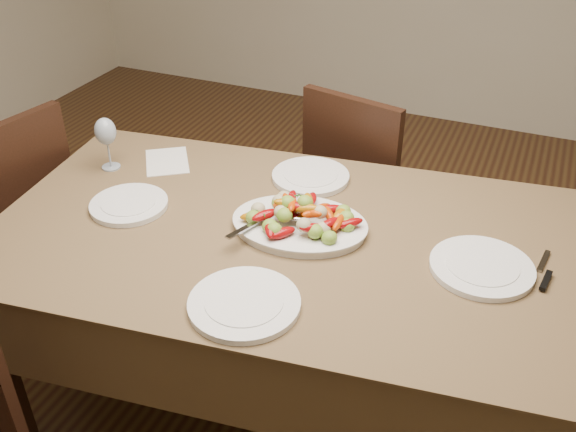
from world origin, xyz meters
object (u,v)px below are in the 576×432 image
(dining_table, at_px, (288,325))
(plate_left, at_px, (129,205))
(plate_far, at_px, (311,177))
(plate_right, at_px, (482,267))
(plate_near, at_px, (244,304))
(chair_far, at_px, (370,187))
(chair_left, at_px, (5,220))
(serving_platter, at_px, (300,226))
(wine_glass, at_px, (107,142))

(dining_table, height_order, plate_left, plate_left)
(plate_far, bearing_deg, plate_right, -25.03)
(plate_left, distance_m, plate_near, 0.63)
(chair_far, bearing_deg, chair_left, 46.03)
(chair_far, relative_size, plate_near, 3.20)
(dining_table, xyz_separation_m, serving_platter, (0.03, 0.03, 0.39))
(plate_left, bearing_deg, plate_right, 5.64)
(serving_platter, xyz_separation_m, plate_right, (0.55, 0.01, -0.00))
(chair_far, distance_m, wine_glass, 1.12)
(plate_right, distance_m, plate_far, 0.70)
(chair_far, distance_m, plate_left, 1.10)
(chair_far, height_order, plate_near, chair_far)
(serving_platter, relative_size, plate_far, 1.51)
(plate_right, height_order, wine_glass, wine_glass)
(plate_left, bearing_deg, chair_far, 58.16)
(chair_far, height_order, serving_platter, chair_far)
(plate_left, distance_m, plate_right, 1.12)
(plate_right, xyz_separation_m, plate_far, (-0.63, 0.30, 0.00))
(dining_table, xyz_separation_m, plate_far, (-0.06, 0.34, 0.39))
(chair_far, height_order, plate_left, chair_far)
(chair_left, bearing_deg, plate_right, 100.88)
(plate_near, height_order, wine_glass, wine_glass)
(serving_platter, xyz_separation_m, plate_left, (-0.56, -0.10, -0.00))
(chair_far, height_order, chair_left, same)
(plate_near, bearing_deg, chair_far, 90.11)
(chair_far, distance_m, plate_right, 1.01)
(plate_right, bearing_deg, plate_far, 154.97)
(dining_table, bearing_deg, chair_far, 88.21)
(chair_left, distance_m, wine_glass, 0.63)
(plate_near, xyz_separation_m, wine_glass, (-0.78, 0.49, 0.09))
(chair_far, relative_size, serving_platter, 2.32)
(plate_near, relative_size, wine_glass, 1.45)
(plate_left, relative_size, plate_far, 0.93)
(chair_far, relative_size, chair_left, 1.00)
(chair_left, distance_m, plate_right, 1.83)
(plate_left, xyz_separation_m, wine_glass, (-0.22, 0.20, 0.09))
(chair_left, relative_size, plate_far, 3.51)
(plate_far, height_order, wine_glass, wine_glass)
(chair_left, relative_size, plate_left, 3.77)
(plate_left, xyz_separation_m, plate_far, (0.48, 0.41, 0.00))
(chair_left, relative_size, wine_glass, 4.64)
(chair_far, relative_size, plate_far, 3.51)
(plate_near, bearing_deg, chair_left, 163.20)
(plate_far, relative_size, wine_glass, 1.32)
(wine_glass, bearing_deg, plate_right, -3.91)
(serving_platter, bearing_deg, plate_near, -89.51)
(plate_far, bearing_deg, serving_platter, -74.78)
(plate_right, distance_m, plate_near, 0.68)
(serving_platter, relative_size, wine_glass, 2.00)
(serving_platter, distance_m, plate_near, 0.39)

